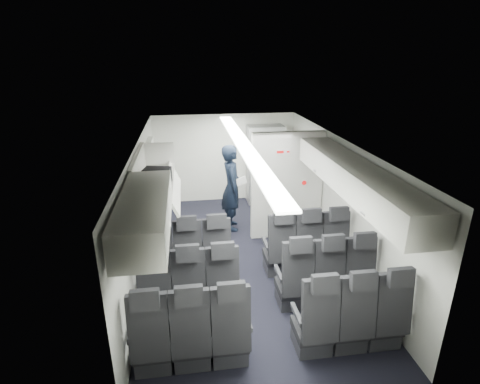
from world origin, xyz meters
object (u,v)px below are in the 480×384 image
object	(u,v)px
seat_row_rear	(273,330)
seat_row_front	(248,254)
boarding_door	(153,185)
carry_on_bag	(157,176)
galley_unit	(265,165)
flight_attendant	(232,188)
seat_row_mid	(259,286)

from	to	relation	value
seat_row_rear	seat_row_front	bearing A→B (deg)	90.00
seat_row_front	boarding_door	bearing A→B (deg)	128.16
seat_row_front	boarding_door	distance (m)	2.71
seat_row_front	carry_on_bag	xyz separation A→B (m)	(-1.37, 0.08, 1.39)
galley_unit	flight_attendant	distance (m)	1.70
galley_unit	carry_on_bag	size ratio (longest dim) A/B	4.94
seat_row_rear	boarding_door	size ratio (longest dim) A/B	1.79
galley_unit	boarding_door	xyz separation A→B (m)	(-2.59, -1.17, 0.00)
boarding_door	carry_on_bag	xyz separation A→B (m)	(0.27, -2.00, 0.84)
seat_row_front	seat_row_mid	size ratio (longest dim) A/B	1.00
seat_row_front	flight_attendant	size ratio (longest dim) A/B	1.85
seat_row_rear	flight_attendant	distance (m)	3.70
seat_row_mid	carry_on_bag	world-z (taller)	carry_on_bag
flight_attendant	seat_row_front	bearing A→B (deg)	-178.16
seat_row_front	seat_row_mid	world-z (taller)	same
carry_on_bag	seat_row_rear	bearing A→B (deg)	-41.85
carry_on_bag	flight_attendant	bearing A→B (deg)	65.46
flight_attendant	carry_on_bag	distance (m)	2.40
seat_row_rear	boarding_door	world-z (taller)	boarding_door
seat_row_mid	boarding_door	size ratio (longest dim) A/B	1.79
seat_row_rear	carry_on_bag	size ratio (longest dim) A/B	8.66
seat_row_rear	flight_attendant	xyz separation A→B (m)	(-0.03, 3.67, 0.50)
boarding_door	seat_row_front	bearing A→B (deg)	-51.84
seat_row_front	galley_unit	world-z (taller)	galley_unit
flight_attendant	carry_on_bag	xyz separation A→B (m)	(-1.33, -1.79, 0.89)
carry_on_bag	galley_unit	bearing A→B (deg)	66.04
galley_unit	boarding_door	size ratio (longest dim) A/B	1.02
galley_unit	seat_row_mid	bearing A→B (deg)	-102.88
seat_row_front	galley_unit	size ratio (longest dim) A/B	1.75
seat_row_front	carry_on_bag	distance (m)	1.95
carry_on_bag	seat_row_mid	bearing A→B (deg)	-23.54
carry_on_bag	seat_row_front	bearing A→B (deg)	8.74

